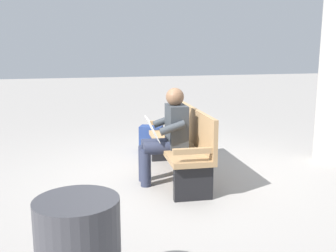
% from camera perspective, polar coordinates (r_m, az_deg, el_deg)
% --- Properties ---
extents(ground_plane, '(40.00, 40.00, 0.00)m').
position_cam_1_polar(ground_plane, '(5.05, 1.40, -7.57)').
color(ground_plane, gray).
extents(bench_near, '(1.84, 0.65, 0.90)m').
position_cam_1_polar(bench_near, '(4.94, 2.23, -2.46)').
color(bench_near, '#9E7A51').
rests_on(bench_near, ground).
extents(person_seated, '(0.60, 0.60, 1.18)m').
position_cam_1_polar(person_seated, '(4.70, -0.08, -1.02)').
color(person_seated, '#33383D').
rests_on(person_seated, ground).
extents(backpack, '(0.38, 0.42, 0.44)m').
position_cam_1_polar(backpack, '(6.19, -2.50, -2.01)').
color(backpack, navy).
rests_on(backpack, ground).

